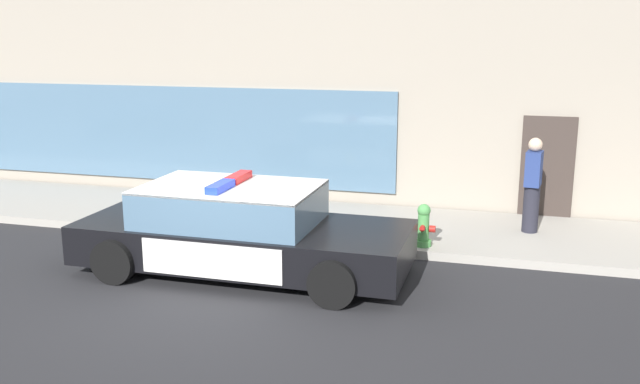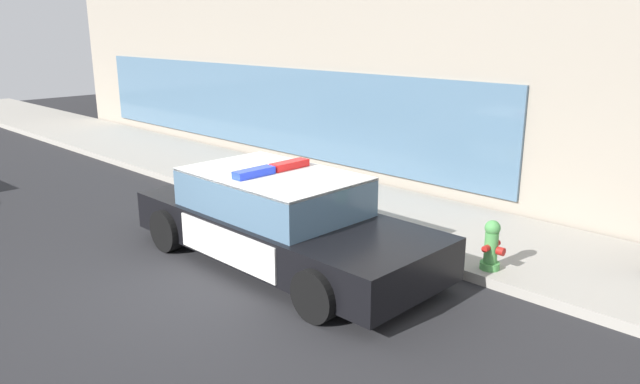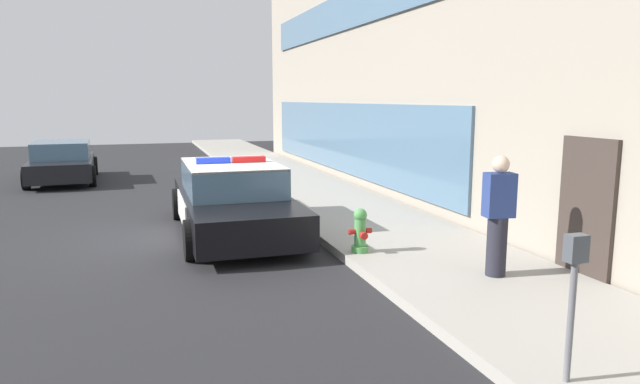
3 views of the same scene
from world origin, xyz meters
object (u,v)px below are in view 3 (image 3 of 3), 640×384
at_px(car_far_lane, 63,162).
at_px(parking_meter, 574,281).
at_px(fire_hydrant, 360,231).
at_px(pedestrian_on_sidewalk, 498,216).
at_px(police_cruiser, 233,199).

distance_m(car_far_lane, parking_meter, 16.86).
bearing_deg(car_far_lane, fire_hydrant, -155.69).
bearing_deg(pedestrian_on_sidewalk, car_far_lane, 37.43).
distance_m(police_cruiser, pedestrian_on_sidewalk, 5.32).
height_order(pedestrian_on_sidewalk, parking_meter, pedestrian_on_sidewalk).
bearing_deg(pedestrian_on_sidewalk, police_cruiser, 43.45).
xyz_separation_m(car_far_lane, pedestrian_on_sidewalk, (12.98, 7.10, 0.38)).
relative_size(police_cruiser, fire_hydrant, 7.05).
bearing_deg(fire_hydrant, car_far_lane, -153.00).
bearing_deg(police_cruiser, parking_meter, 14.40).
bearing_deg(police_cruiser, car_far_lane, -154.38).
relative_size(police_cruiser, pedestrian_on_sidewalk, 2.99).
distance_m(police_cruiser, car_far_lane, 9.53).
relative_size(police_cruiser, parking_meter, 3.82).
bearing_deg(fire_hydrant, police_cruiser, -147.88).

